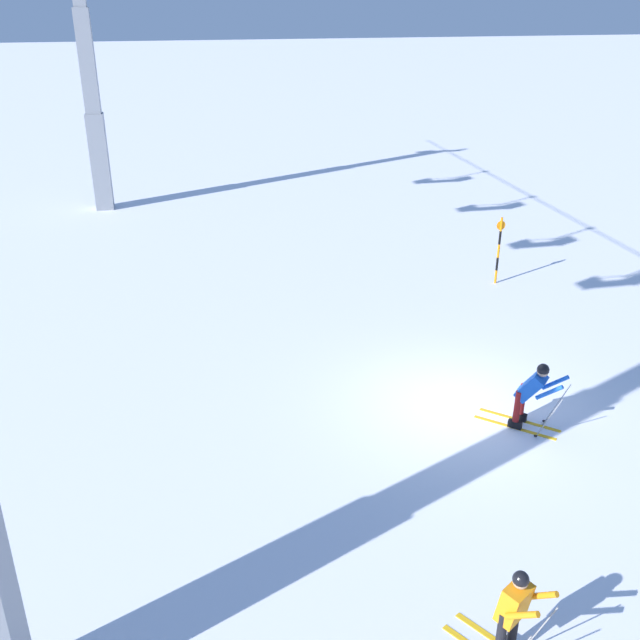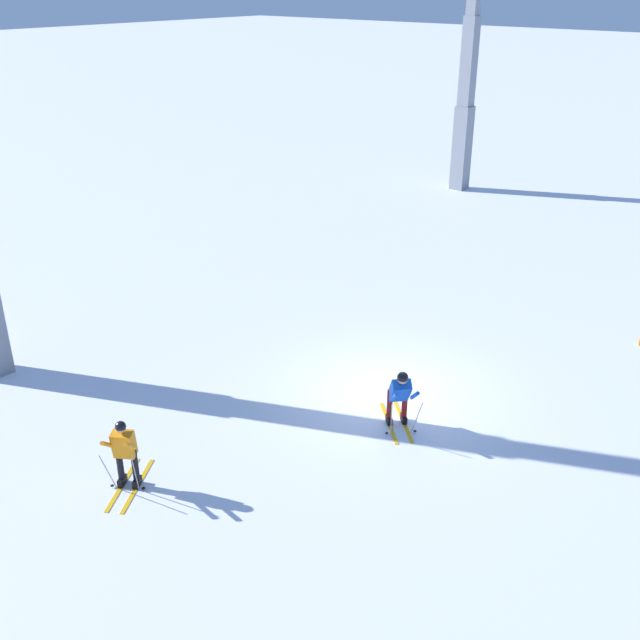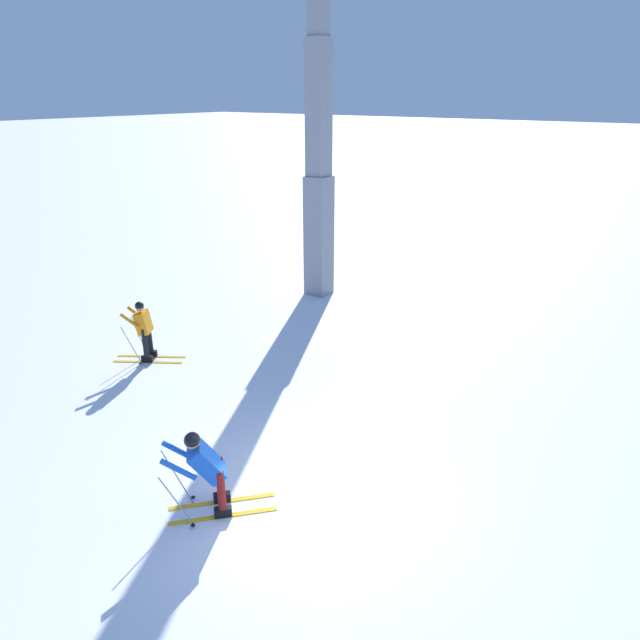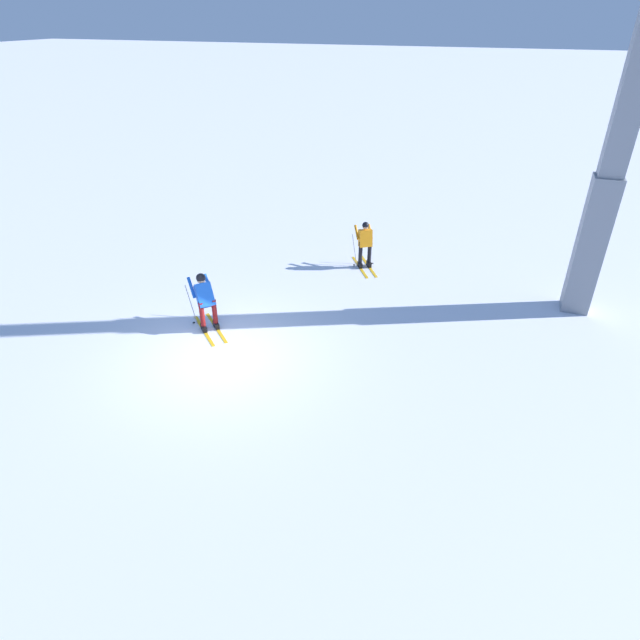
{
  "view_description": "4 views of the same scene",
  "coord_description": "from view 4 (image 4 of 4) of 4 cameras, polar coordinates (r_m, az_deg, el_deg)",
  "views": [
    {
      "loc": [
        -12.69,
        5.78,
        8.25
      ],
      "look_at": [
        -0.79,
        3.22,
        2.69
      ],
      "focal_mm": 40.55,
      "sensor_mm": 36.0,
      "label": 1
    },
    {
      "loc": [
        -13.17,
        -8.79,
        9.32
      ],
      "look_at": [
        -0.81,
        1.5,
        1.79
      ],
      "focal_mm": 41.53,
      "sensor_mm": 36.0,
      "label": 2
    },
    {
      "loc": [
        4.31,
        -5.77,
        6.28
      ],
      "look_at": [
        -1.36,
        2.28,
        2.15
      ],
      "focal_mm": 30.74,
      "sensor_mm": 36.0,
      "label": 3
    },
    {
      "loc": [
        9.41,
        6.07,
        7.5
      ],
      "look_at": [
        -0.63,
        2.37,
        1.19
      ],
      "focal_mm": 29.64,
      "sensor_mm": 36.0,
      "label": 4
    }
  ],
  "objects": [
    {
      "name": "ground_plane",
      "position": [
        13.48,
        -10.47,
        -3.86
      ],
      "size": [
        260.0,
        260.0,
        0.0
      ],
      "primitive_type": "plane",
      "color": "white"
    },
    {
      "name": "lift_tower_near",
      "position": [
        15.48,
        29.97,
        17.76
      ],
      "size": [
        0.72,
        2.95,
        12.09
      ],
      "color": "gray",
      "rests_on": "ground_plane"
    },
    {
      "name": "skier_carving_main",
      "position": [
        14.38,
        -12.35,
        2.38
      ],
      "size": [
        1.61,
        1.67,
        1.67
      ],
      "color": "yellow",
      "rests_on": "ground_plane"
    },
    {
      "name": "skier_distant_uphill",
      "position": [
        17.65,
        4.88,
        8.4
      ],
      "size": [
        1.7,
        1.28,
        1.58
      ],
      "color": "yellow",
      "rests_on": "ground_plane"
    }
  ]
}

